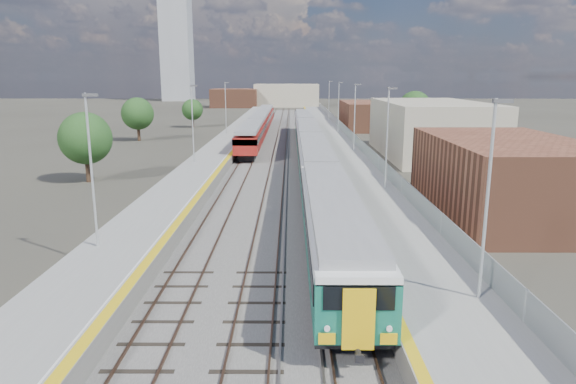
{
  "coord_description": "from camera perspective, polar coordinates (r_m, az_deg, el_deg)",
  "views": [
    {
      "loc": [
        -0.59,
        -16.26,
        9.25
      ],
      "look_at": [
        -0.76,
        15.06,
        2.2
      ],
      "focal_mm": 32.0,
      "sensor_mm": 36.0,
      "label": 1
    }
  ],
  "objects": [
    {
      "name": "tracks",
      "position": [
        71.04,
        -0.54,
        5.29
      ],
      "size": [
        8.96,
        160.0,
        0.17
      ],
      "color": "#4C3323",
      "rests_on": "ground"
    },
    {
      "name": "buildings",
      "position": [
        155.86,
        -6.3,
        13.14
      ],
      "size": [
        72.0,
        185.5,
        40.0
      ],
      "color": "brown",
      "rests_on": "ground"
    },
    {
      "name": "platform_right",
      "position": [
        69.55,
        5.18,
        5.43
      ],
      "size": [
        4.7,
        155.0,
        8.52
      ],
      "color": "slate",
      "rests_on": "ground"
    },
    {
      "name": "tree_b",
      "position": [
        78.8,
        -16.38,
        8.34
      ],
      "size": [
        4.67,
        4.67,
        6.33
      ],
      "color": "#382619",
      "rests_on": "ground"
    },
    {
      "name": "tree_a",
      "position": [
        48.94,
        -21.59,
        5.56
      ],
      "size": [
        4.62,
        4.62,
        6.26
      ],
      "color": "#382619",
      "rests_on": "ground"
    },
    {
      "name": "ground",
      "position": [
        66.91,
        0.83,
        4.73
      ],
      "size": [
        320.0,
        320.0,
        0.0
      ],
      "primitive_type": "plane",
      "color": "#47443A",
      "rests_on": "ground"
    },
    {
      "name": "platform_left",
      "position": [
        69.82,
        -6.67,
        5.41
      ],
      "size": [
        4.3,
        155.0,
        8.52
      ],
      "color": "slate",
      "rests_on": "ground"
    },
    {
      "name": "tree_c",
      "position": [
        97.73,
        -10.58,
        8.98
      ],
      "size": [
        3.87,
        3.87,
        5.25
      ],
      "color": "#382619",
      "rests_on": "ground"
    },
    {
      "name": "red_train",
      "position": [
        82.12,
        -3.14,
        7.61
      ],
      "size": [
        2.7,
        54.79,
        3.41
      ],
      "color": "black",
      "rests_on": "ground"
    },
    {
      "name": "ballast_bed",
      "position": [
        69.4,
        -1.06,
        5.05
      ],
      "size": [
        10.5,
        155.0,
        0.06
      ],
      "primitive_type": "cube",
      "color": "#565451",
      "rests_on": "ground"
    },
    {
      "name": "green_train",
      "position": [
        53.63,
        2.56,
        5.06
      ],
      "size": [
        2.77,
        77.1,
        3.05
      ],
      "color": "black",
      "rests_on": "ground"
    },
    {
      "name": "tree_d",
      "position": [
        86.4,
        13.89,
        9.13
      ],
      "size": [
        5.21,
        5.21,
        7.05
      ],
      "color": "#382619",
      "rests_on": "ground"
    }
  ]
}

